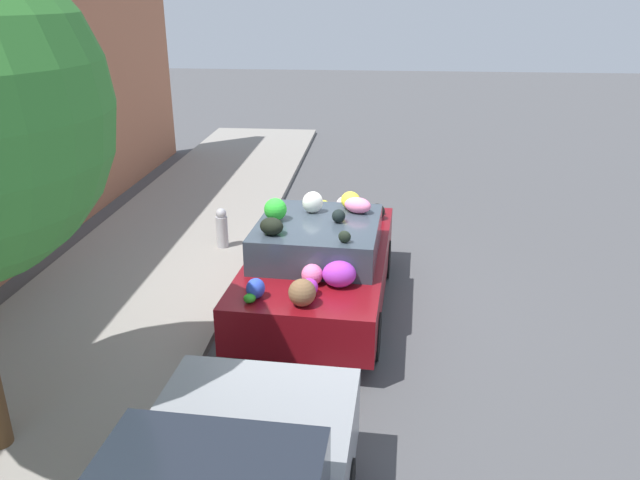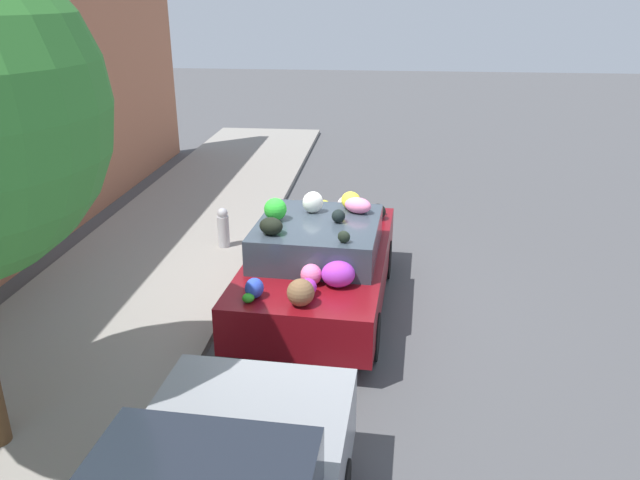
{
  "view_description": "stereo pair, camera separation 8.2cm",
  "coord_description": "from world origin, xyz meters",
  "views": [
    {
      "loc": [
        -7.96,
        -0.95,
        4.21
      ],
      "look_at": [
        0.0,
        -0.19,
        1.05
      ],
      "focal_mm": 35.0,
      "sensor_mm": 36.0,
      "label": 1
    },
    {
      "loc": [
        -7.95,
        -1.04,
        4.21
      ],
      "look_at": [
        0.0,
        -0.19,
        1.05
      ],
      "focal_mm": 35.0,
      "sensor_mm": 36.0,
      "label": 2
    }
  ],
  "objects": [
    {
      "name": "fire_hydrant",
      "position": [
        1.88,
        1.69,
        0.46
      ],
      "size": [
        0.2,
        0.2,
        0.7
      ],
      "color": "#B2B2B7",
      "rests_on": "sidewalk_curb"
    },
    {
      "name": "art_car",
      "position": [
        -0.03,
        -0.19,
        0.74
      ],
      "size": [
        4.0,
        2.05,
        1.68
      ],
      "rotation": [
        0.0,
        0.0,
        -0.06
      ],
      "color": "maroon",
      "rests_on": "ground"
    },
    {
      "name": "ground_plane",
      "position": [
        0.0,
        0.0,
        0.0
      ],
      "size": [
        60.0,
        60.0,
        0.0
      ],
      "primitive_type": "plane",
      "color": "#4C4C4F"
    },
    {
      "name": "sidewalk_curb",
      "position": [
        0.0,
        2.7,
        0.06
      ],
      "size": [
        24.0,
        3.2,
        0.12
      ],
      "color": "gray",
      "rests_on": "ground"
    }
  ]
}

